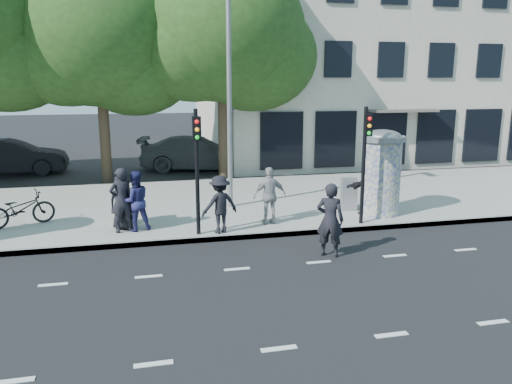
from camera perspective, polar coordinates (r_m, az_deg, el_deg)
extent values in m
plane|color=black|center=(10.40, -0.69, -11.56)|extent=(120.00, 120.00, 0.00)
cube|color=gray|center=(17.40, -5.98, -1.38)|extent=(40.00, 8.00, 0.15)
cube|color=slate|center=(13.63, -3.90, -5.29)|extent=(40.00, 0.10, 0.16)
cube|color=silver|center=(8.49, 2.64, -17.46)|extent=(32.00, 0.12, 0.01)
cube|color=silver|center=(11.66, -2.18, -8.80)|extent=(32.00, 0.12, 0.01)
cylinder|color=beige|center=(16.00, 14.05, 1.57)|extent=(1.20, 1.20, 2.30)
cylinder|color=slate|center=(15.82, 14.29, 5.94)|extent=(1.36, 1.36, 0.16)
ellipsoid|color=slate|center=(15.81, 14.31, 6.23)|extent=(1.10, 1.10, 0.38)
cylinder|color=black|center=(13.41, -6.75, 2.18)|extent=(0.11, 0.11, 3.40)
cube|color=black|center=(13.07, -6.80, 7.22)|extent=(0.22, 0.14, 0.62)
cylinder|color=black|center=(14.72, 12.18, 2.90)|extent=(0.11, 0.11, 3.40)
cube|color=black|center=(14.41, 12.70, 7.49)|extent=(0.22, 0.14, 0.62)
cylinder|color=slate|center=(16.22, -3.09, 12.20)|extent=(0.16, 0.16, 8.00)
cylinder|color=#38281C|center=(22.12, -16.93, 6.73)|extent=(0.44, 0.44, 4.41)
ellipsoid|color=#203B15|center=(22.10, -17.59, 16.75)|extent=(6.80, 6.80, 5.78)
cylinder|color=#38281C|center=(21.94, -3.78, 7.44)|extent=(0.44, 0.44, 4.59)
ellipsoid|color=#203B15|center=(21.95, -3.94, 17.97)|extent=(7.00, 7.00, 5.95)
cube|color=#ABA28F|center=(32.50, 13.02, 15.35)|extent=(20.00, 15.00, 12.00)
cube|color=black|center=(25.99, 19.82, 5.98)|extent=(18.00, 0.10, 2.60)
cube|color=#59544C|center=(24.56, 16.50, 8.91)|extent=(3.20, 0.90, 0.12)
cube|color=#194C8C|center=(22.21, -1.29, 9.86)|extent=(1.60, 0.06, 0.30)
imported|color=black|center=(14.46, -15.02, -1.14)|extent=(0.89, 0.74, 1.56)
imported|color=black|center=(14.16, -15.12, -0.92)|extent=(0.77, 0.64, 1.81)
imported|color=navy|center=(14.24, -13.63, -1.01)|extent=(0.95, 0.82, 1.68)
imported|color=black|center=(13.68, -4.15, -1.42)|extent=(1.16, 0.87, 1.60)
imported|color=#98989B|center=(14.50, 1.59, -0.42)|extent=(1.02, 0.62, 1.68)
imported|color=black|center=(16.01, 12.84, 0.52)|extent=(1.66, 0.98, 1.69)
imported|color=black|center=(12.37, 8.46, -3.17)|extent=(0.81, 0.72, 1.85)
imported|color=black|center=(15.87, -25.36, -1.78)|extent=(1.37, 2.01, 1.00)
cube|color=gray|center=(15.01, -14.74, -1.67)|extent=(0.52, 0.40, 1.03)
cube|color=gray|center=(16.40, 10.55, -0.25)|extent=(0.56, 0.45, 1.04)
imported|color=black|center=(25.73, -26.18, 3.59)|extent=(1.92, 4.96, 1.61)
imported|color=#53575A|center=(24.66, -6.69, 4.47)|extent=(3.15, 5.89, 1.62)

